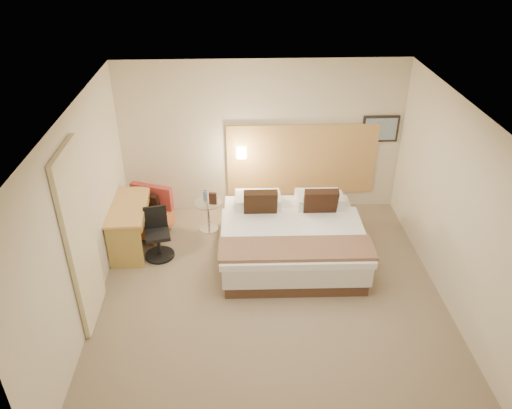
{
  "coord_description": "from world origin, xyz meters",
  "views": [
    {
      "loc": [
        -0.43,
        -5.37,
        4.68
      ],
      "look_at": [
        -0.17,
        0.78,
        1.06
      ],
      "focal_mm": 35.0,
      "sensor_mm": 36.0,
      "label": 1
    }
  ],
  "objects_px": {
    "bed": "(291,237)",
    "desk": "(130,214)",
    "lounge_chair": "(148,216)",
    "side_table": "(208,214)",
    "desk_chair": "(158,237)"
  },
  "relations": [
    {
      "from": "bed",
      "to": "desk",
      "type": "distance_m",
      "value": 2.53
    },
    {
      "from": "desk_chair",
      "to": "bed",
      "type": "bearing_deg",
      "value": -2.57
    },
    {
      "from": "bed",
      "to": "lounge_chair",
      "type": "distance_m",
      "value": 2.45
    },
    {
      "from": "bed",
      "to": "desk",
      "type": "height_order",
      "value": "bed"
    },
    {
      "from": "desk_chair",
      "to": "desk",
      "type": "bearing_deg",
      "value": 149.23
    },
    {
      "from": "side_table",
      "to": "lounge_chair",
      "type": "bearing_deg",
      "value": -178.62
    },
    {
      "from": "desk",
      "to": "lounge_chair",
      "type": "bearing_deg",
      "value": 67.67
    },
    {
      "from": "side_table",
      "to": "desk",
      "type": "height_order",
      "value": "desk"
    },
    {
      "from": "lounge_chair",
      "to": "side_table",
      "type": "distance_m",
      "value": 1.01
    },
    {
      "from": "lounge_chair",
      "to": "side_table",
      "type": "relative_size",
      "value": 1.64
    },
    {
      "from": "lounge_chair",
      "to": "desk",
      "type": "bearing_deg",
      "value": -112.33
    },
    {
      "from": "bed",
      "to": "desk",
      "type": "bearing_deg",
      "value": 171.99
    },
    {
      "from": "side_table",
      "to": "desk_chair",
      "type": "bearing_deg",
      "value": -136.46
    },
    {
      "from": "lounge_chair",
      "to": "side_table",
      "type": "bearing_deg",
      "value": 1.38
    },
    {
      "from": "lounge_chair",
      "to": "desk_chair",
      "type": "bearing_deg",
      "value": -69.27
    }
  ]
}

